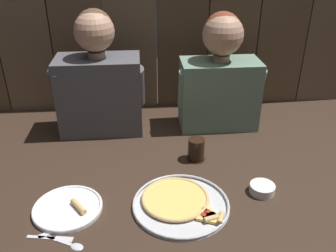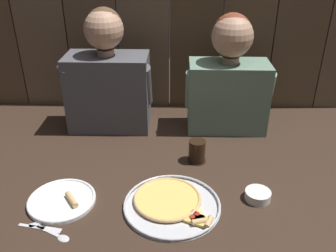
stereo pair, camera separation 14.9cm
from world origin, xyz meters
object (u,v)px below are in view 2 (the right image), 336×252
Objects in this scene: dinner_plate at (62,200)px; drinking_glass at (197,151)px; dipping_bowl at (258,195)px; diner_left at (108,77)px; pizza_tray at (171,203)px; diner_right at (229,78)px.

dinner_plate is 0.59m from drinking_glass.
dinner_plate is at bearing -176.91° from dipping_bowl.
diner_left is (-0.65, 0.57, 0.25)m from dipping_bowl.
pizza_tray is 0.60× the size of diner_left.
diner_left reaches higher than dipping_bowl.
diner_left is at bearing 138.61° from dipping_bowl.
drinking_glass is 0.34m from dipping_bowl.
pizza_tray is 0.40m from dinner_plate.
diner_right reaches higher than drinking_glass.
pizza_tray is 0.32m from drinking_glass.
diner_right is (0.26, 0.61, 0.26)m from pizza_tray.
dinner_plate is 0.94m from diner_right.
diner_right is (0.67, 0.61, 0.26)m from dinner_plate.
dipping_bowl reaches higher than pizza_tray.
dinner_plate is at bearing 179.53° from pizza_tray.
pizza_tray is at bearing -172.50° from dipping_bowl.
diner_left is at bearing -179.95° from diner_right.
drinking_glass reaches higher than dipping_bowl.
diner_right is at bearing 42.36° from dinner_plate.
drinking_glass is 0.17× the size of diner_left.
drinking_glass is at bearing 70.33° from pizza_tray.
dipping_bowl is at bearing -41.39° from diner_left.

